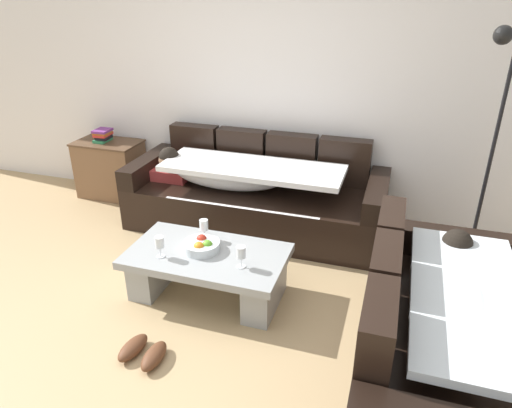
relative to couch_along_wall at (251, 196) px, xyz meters
name	(u,v)px	position (x,y,z in m)	size (l,w,h in m)	color
ground_plane	(165,323)	(-0.12, -1.63, -0.33)	(14.00, 14.00, 0.00)	tan
back_wall	(256,80)	(-0.12, 0.52, 1.02)	(9.00, 0.10, 2.70)	white
couch_along_wall	(251,196)	(0.00, 0.00, 0.00)	(2.48, 0.92, 0.88)	black
couch_near_window	(440,337)	(1.70, -1.59, 0.01)	(0.92, 1.88, 0.88)	black
coffee_table	(208,268)	(0.05, -1.20, -0.09)	(1.20, 0.68, 0.38)	#979B9E
fruit_bowl	(202,246)	(0.00, -1.18, 0.09)	(0.28, 0.28, 0.10)	silver
wine_glass_near_left	(160,243)	(-0.26, -1.36, 0.17)	(0.07, 0.07, 0.17)	silver
wine_glass_near_right	(241,253)	(0.36, -1.31, 0.17)	(0.07, 0.07, 0.17)	silver
wine_glass_far_back	(204,226)	(-0.06, -1.01, 0.17)	(0.07, 0.07, 0.17)	silver
side_cabinet	(111,169)	(-1.76, 0.22, -0.01)	(0.72, 0.44, 0.64)	brown
book_stack_on_cabinet	(103,135)	(-1.80, 0.23, 0.38)	(0.17, 0.21, 0.14)	#338C59
floor_lamp	(490,136)	(2.00, 0.04, 0.79)	(0.33, 0.31, 1.95)	black
pair_of_shoes	(143,352)	(-0.09, -1.97, -0.28)	(0.31, 0.30, 0.09)	#59331E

